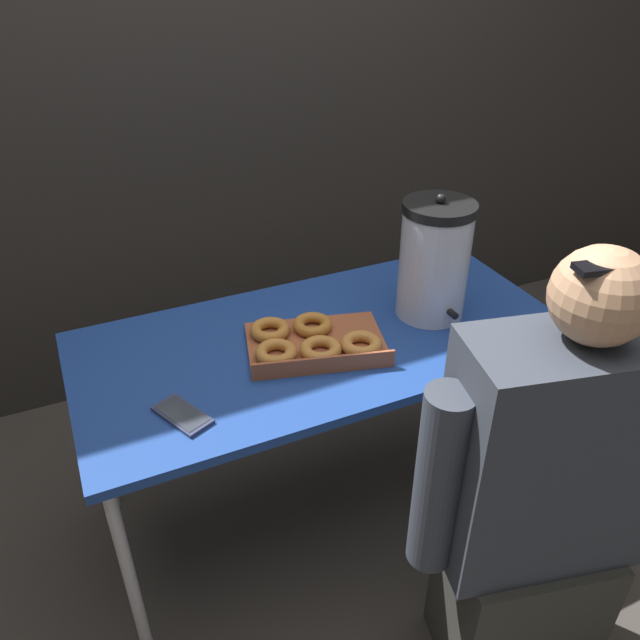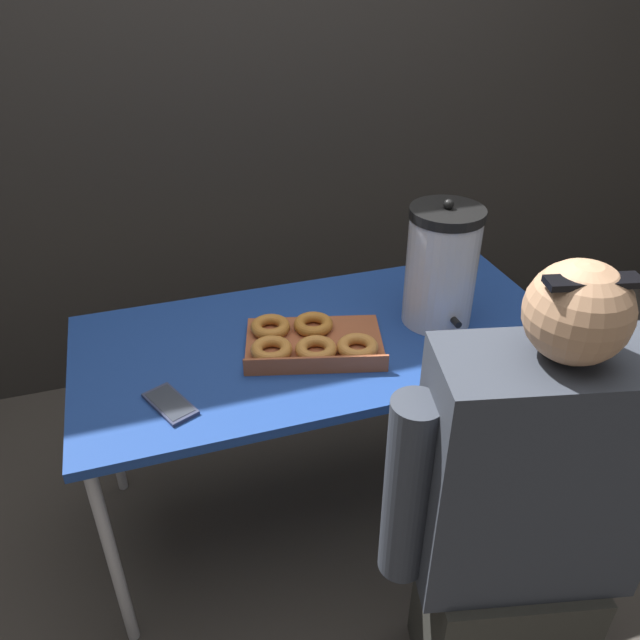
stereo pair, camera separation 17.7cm
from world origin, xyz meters
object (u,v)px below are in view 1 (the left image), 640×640
(cell_phone, at_px, (182,415))
(person_seated, at_px, (543,505))
(donut_box, at_px, (312,342))
(coffee_urn, at_px, (434,260))

(cell_phone, xyz_separation_m, person_seated, (0.71, -0.50, -0.14))
(cell_phone, relative_size, person_seated, 0.14)
(donut_box, height_order, person_seated, person_seated)
(donut_box, relative_size, cell_phone, 2.56)
(donut_box, bearing_deg, cell_phone, -146.88)
(donut_box, xyz_separation_m, coffee_urn, (0.41, 0.03, 0.16))
(person_seated, bearing_deg, cell_phone, -22.50)
(donut_box, relative_size, coffee_urn, 1.15)
(cell_phone, bearing_deg, coffee_urn, -12.59)
(coffee_urn, distance_m, person_seated, 0.74)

